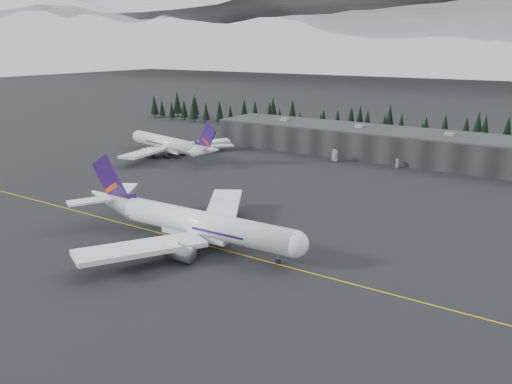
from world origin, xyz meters
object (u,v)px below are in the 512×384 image
Objects in this scene: gse_vehicle_a at (335,160)px; terminal at (380,143)px; gse_vehicle_b at (397,166)px; jet_parked at (173,145)px; jet_main at (187,221)px.

terminal is at bearing 69.55° from gse_vehicle_a.
gse_vehicle_a reaches higher than gse_vehicle_b.
gse_vehicle_a is (-12.36, -21.35, -5.52)m from terminal.
gse_vehicle_b is at bearing -51.14° from terminal.
jet_parked is at bearing -105.38° from gse_vehicle_b.
terminal is 127.78m from jet_main.
gse_vehicle_a is at bearing -120.07° from terminal.
gse_vehicle_a is (67.64, 29.79, -4.61)m from jet_parked.
gse_vehicle_b is (14.26, -17.70, -5.62)m from terminal.
terminal is 2.50× the size of jet_parked.
terminal is 40.30× the size of gse_vehicle_b.
jet_main is at bearing -77.26° from gse_vehicle_a.
gse_vehicle_a is 26.87m from gse_vehicle_b.
jet_main is 12.38× the size of gse_vehicle_a.
jet_parked is 11.39× the size of gse_vehicle_a.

